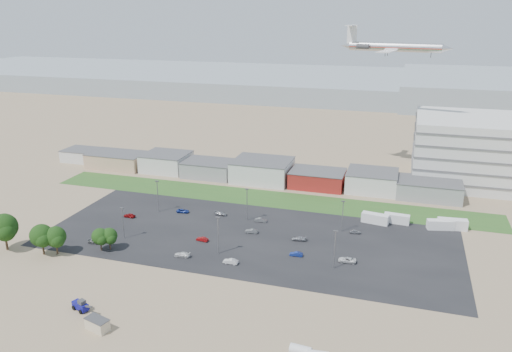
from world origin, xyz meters
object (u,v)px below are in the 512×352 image
at_px(parked_car_13, 231,261).
at_px(portable_shed, 97,324).
at_px(parked_car_5, 129,215).
at_px(airliner, 395,47).
at_px(parked_car_7, 251,231).
at_px(parked_car_10, 95,242).
at_px(parked_car_0, 347,260).
at_px(parked_car_11, 261,220).
at_px(parked_car_1, 296,254).
at_px(box_trailer_a, 375,218).
at_px(parked_car_8, 355,232).
at_px(parked_car_3, 182,255).
at_px(parked_car_4, 202,239).
at_px(parked_car_6, 221,214).
at_px(parked_car_12, 299,239).
at_px(telehandler, 80,305).
at_px(tree_far_left, 4,230).
at_px(storage_tank_nw, 301,350).
at_px(parked_car_9, 183,211).

bearing_deg(parked_car_13, portable_shed, -25.14).
bearing_deg(parked_car_5, airliner, 136.07).
relative_size(parked_car_7, parked_car_10, 0.96).
xyz_separation_m(parked_car_0, parked_car_11, (-29.37, 18.92, -0.03)).
bearing_deg(portable_shed, parked_car_7, 89.10).
bearing_deg(parked_car_1, airliner, 164.38).
height_order(box_trailer_a, parked_car_11, box_trailer_a).
bearing_deg(parked_car_8, parked_car_7, 99.00).
distance_m(parked_car_3, parked_car_4, 10.67).
distance_m(parked_car_4, parked_car_7, 15.17).
distance_m(portable_shed, parked_car_7, 57.33).
distance_m(parked_car_8, parked_car_11, 29.40).
xyz_separation_m(parked_car_1, parked_car_6, (-29.75, 20.80, -0.00)).
relative_size(parked_car_1, parked_car_7, 0.95).
bearing_deg(parked_car_11, parked_car_12, -126.64).
relative_size(parked_car_11, parked_car_12, 0.90).
distance_m(portable_shed, parked_car_10, 42.94).
bearing_deg(airliner, box_trailer_a, -79.06).
bearing_deg(portable_shed, parked_car_0, 59.88).
distance_m(telehandler, tree_far_left, 42.62).
relative_size(telehandler, parked_car_3, 1.54).
distance_m(storage_tank_nw, parked_car_7, 57.09).
bearing_deg(airliner, parked_car_4, -108.84).
xyz_separation_m(portable_shed, parked_car_6, (2.29, 65.27, -0.72)).
relative_size(parked_car_1, parked_car_10, 0.91).
bearing_deg(parked_car_0, parked_car_5, -101.82).
bearing_deg(parked_car_5, parked_car_8, 99.32).
bearing_deg(parked_car_4, parked_car_10, -62.04).
bearing_deg(airliner, parked_car_3, -106.64).
bearing_deg(telehandler, parked_car_1, 64.70).
relative_size(tree_far_left, parked_car_5, 3.14).
bearing_deg(parked_car_6, parked_car_4, -172.96).
xyz_separation_m(parked_car_4, parked_car_12, (26.52, 8.52, 0.02)).
distance_m(telehandler, parked_car_9, 58.67).
distance_m(parked_car_0, parked_car_9, 59.21).
height_order(parked_car_3, parked_car_6, parked_car_3).
distance_m(tree_far_left, parked_car_3, 49.64).
relative_size(portable_shed, parked_car_7, 1.38).
xyz_separation_m(parked_car_1, parked_car_11, (-15.74, 19.45, 0.03)).
relative_size(storage_tank_nw, parked_car_7, 1.09).
bearing_deg(parked_car_4, airliner, 158.54).
bearing_deg(storage_tank_nw, telehandler, 178.90).
xyz_separation_m(parked_car_0, parked_car_3, (-42.96, -9.95, -0.03)).
distance_m(storage_tank_nw, parked_car_10, 73.43).
height_order(tree_far_left, parked_car_5, tree_far_left).
bearing_deg(parked_car_13, parked_car_6, -154.60).
xyz_separation_m(parked_car_4, parked_car_6, (-1.81, 19.65, 0.00)).
distance_m(telehandler, parked_car_6, 60.96).
height_order(parked_car_7, parked_car_9, parked_car_7).
height_order(parked_car_1, parked_car_9, parked_car_1).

